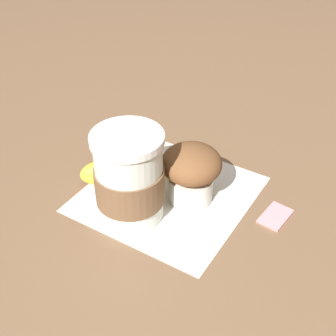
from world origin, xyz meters
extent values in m
plane|color=brown|center=(0.00, 0.00, 0.00)|extent=(3.00, 3.00, 0.00)
cube|color=white|center=(0.00, 0.00, 0.00)|extent=(0.28, 0.28, 0.00)
cylinder|color=silver|center=(-0.05, 0.04, 0.06)|extent=(0.09, 0.09, 0.12)
cylinder|color=white|center=(-0.05, 0.04, 0.13)|extent=(0.09, 0.09, 0.01)
cylinder|color=brown|center=(-0.05, 0.04, 0.05)|extent=(0.09, 0.09, 0.05)
cylinder|color=white|center=(0.00, -0.03, 0.02)|extent=(0.06, 0.06, 0.04)
ellipsoid|color=brown|center=(0.00, -0.03, 0.06)|extent=(0.08, 0.08, 0.05)
ellipsoid|color=yellow|center=(0.05, 0.00, 0.02)|extent=(0.04, 0.06, 0.04)
ellipsoid|color=yellow|center=(0.04, 0.06, 0.02)|extent=(0.05, 0.07, 0.04)
ellipsoid|color=yellow|center=(0.00, 0.10, 0.02)|extent=(0.06, 0.06, 0.04)
cube|color=pink|center=(-0.01, -0.16, 0.00)|extent=(0.06, 0.05, 0.01)
camera|label=1|loc=(-0.50, -0.14, 0.44)|focal=50.00mm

